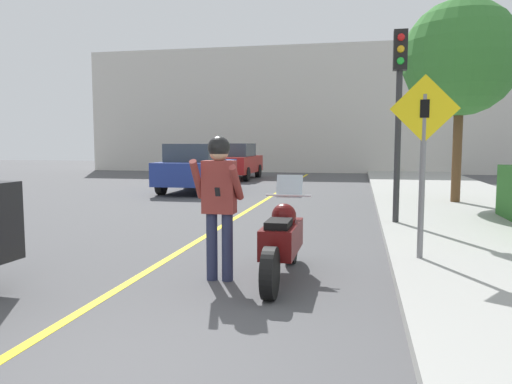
{
  "coord_description": "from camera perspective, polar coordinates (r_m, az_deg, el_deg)",
  "views": [
    {
      "loc": [
        2.16,
        -2.95,
        1.72
      ],
      "look_at": [
        0.84,
        3.38,
        1.08
      ],
      "focal_mm": 35.0,
      "sensor_mm": 36.0,
      "label": 1
    }
  ],
  "objects": [
    {
      "name": "parked_car_red",
      "position": [
        23.48,
        -2.38,
        3.56
      ],
      "size": [
        1.88,
        4.2,
        1.68
      ],
      "color": "black",
      "rests_on": "ground"
    },
    {
      "name": "street_tree",
      "position": [
        14.44,
        22.36,
        13.93
      ],
      "size": [
        3.0,
        3.0,
        5.27
      ],
      "color": "brown",
      "rests_on": "sidewalk_curb"
    },
    {
      "name": "building_backdrop",
      "position": [
        29.09,
        7.57,
        9.32
      ],
      "size": [
        28.0,
        1.2,
        7.19
      ],
      "color": "beige",
      "rests_on": "ground"
    },
    {
      "name": "parked_car_blue",
      "position": [
        17.6,
        -6.75,
        2.82
      ],
      "size": [
        1.88,
        4.2,
        1.68
      ],
      "color": "black",
      "rests_on": "ground"
    },
    {
      "name": "traffic_light",
      "position": [
        10.25,
        16.05,
        11.14
      ],
      "size": [
        0.26,
        0.3,
        3.73
      ],
      "color": "#2D2D30",
      "rests_on": "sidewalk_curb"
    },
    {
      "name": "road_center_line",
      "position": [
        9.52,
        -5.33,
        -4.75
      ],
      "size": [
        0.12,
        36.0,
        0.01
      ],
      "color": "yellow",
      "rests_on": "ground"
    },
    {
      "name": "person_biker",
      "position": [
        6.16,
        -4.24,
        -0.0
      ],
      "size": [
        0.59,
        0.49,
        1.8
      ],
      "color": "#282D4C",
      "rests_on": "ground"
    },
    {
      "name": "crossing_sign",
      "position": [
        7.09,
        18.57,
        4.69
      ],
      "size": [
        0.91,
        0.08,
        2.48
      ],
      "color": "slate",
      "rests_on": "sidewalk_curb"
    },
    {
      "name": "motorcycle",
      "position": [
        6.33,
        3.0,
        -5.52
      ],
      "size": [
        0.62,
        2.29,
        1.28
      ],
      "color": "black",
      "rests_on": "ground"
    }
  ]
}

